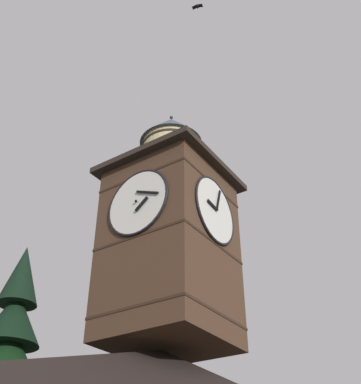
% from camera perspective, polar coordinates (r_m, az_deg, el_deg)
% --- Properties ---
extents(clock_tower, '(4.80, 4.80, 10.73)m').
position_cam_1_polar(clock_tower, '(19.67, -1.23, -4.69)').
color(clock_tower, '#4C3323').
rests_on(clock_tower, building_main).
extents(flying_bird_low, '(0.30, 0.54, 0.13)m').
position_cam_1_polar(flying_bird_low, '(25.40, 1.95, 20.51)').
color(flying_bird_low, black).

